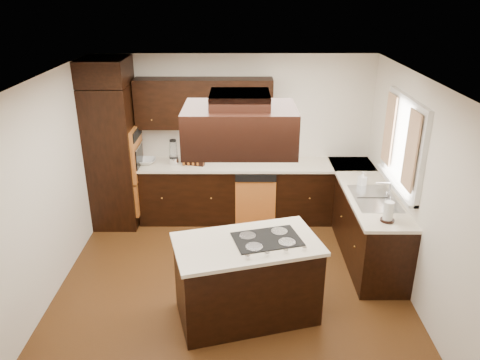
# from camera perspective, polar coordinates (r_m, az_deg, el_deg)

# --- Properties ---
(floor) EXTENTS (4.20, 4.20, 0.02)m
(floor) POSITION_cam_1_polar(r_m,az_deg,el_deg) (5.90, -1.01, -12.75)
(floor) COLOR brown
(floor) RESTS_ON ground
(ceiling) EXTENTS (4.20, 4.20, 0.02)m
(ceiling) POSITION_cam_1_polar(r_m,az_deg,el_deg) (4.89, -1.21, 12.08)
(ceiling) COLOR white
(ceiling) RESTS_ON ground
(wall_back) EXTENTS (4.20, 0.02, 2.50)m
(wall_back) POSITION_cam_1_polar(r_m,az_deg,el_deg) (7.24, -0.77, 5.35)
(wall_back) COLOR beige
(wall_back) RESTS_ON ground
(wall_front) EXTENTS (4.20, 0.02, 2.50)m
(wall_front) POSITION_cam_1_polar(r_m,az_deg,el_deg) (3.46, -1.83, -16.02)
(wall_front) COLOR beige
(wall_front) RESTS_ON ground
(wall_left) EXTENTS (0.02, 4.20, 2.50)m
(wall_left) POSITION_cam_1_polar(r_m,az_deg,el_deg) (5.72, -22.76, -1.38)
(wall_left) COLOR beige
(wall_left) RESTS_ON ground
(wall_right) EXTENTS (0.02, 4.20, 2.50)m
(wall_right) POSITION_cam_1_polar(r_m,az_deg,el_deg) (5.63, 20.89, -1.43)
(wall_right) COLOR beige
(wall_right) RESTS_ON ground
(oven_column) EXTENTS (0.65, 0.75, 2.12)m
(oven_column) POSITION_cam_1_polar(r_m,az_deg,el_deg) (7.17, -15.15, 2.76)
(oven_column) COLOR black
(oven_column) RESTS_ON floor
(wall_oven_face) EXTENTS (0.05, 0.62, 0.78)m
(wall_oven_face) POSITION_cam_1_polar(r_m,az_deg,el_deg) (7.07, -12.46, 3.25)
(wall_oven_face) COLOR #C96C2A
(wall_oven_face) RESTS_ON oven_column
(base_cabinets_back) EXTENTS (2.93, 0.60, 0.88)m
(base_cabinets_back) POSITION_cam_1_polar(r_m,az_deg,el_deg) (7.24, -0.49, -1.52)
(base_cabinets_back) COLOR black
(base_cabinets_back) RESTS_ON floor
(base_cabinets_right) EXTENTS (0.60, 2.40, 0.88)m
(base_cabinets_right) POSITION_cam_1_polar(r_m,az_deg,el_deg) (6.65, 14.87, -4.66)
(base_cabinets_right) COLOR black
(base_cabinets_right) RESTS_ON floor
(countertop_back) EXTENTS (2.93, 0.63, 0.04)m
(countertop_back) POSITION_cam_1_polar(r_m,az_deg,el_deg) (7.05, -0.51, 1.84)
(countertop_back) COLOR beige
(countertop_back) RESTS_ON base_cabinets_back
(countertop_right) EXTENTS (0.63, 2.40, 0.04)m
(countertop_right) POSITION_cam_1_polar(r_m,az_deg,el_deg) (6.45, 15.14, -1.03)
(countertop_right) COLOR beige
(countertop_right) RESTS_ON base_cabinets_right
(upper_cabinets) EXTENTS (2.00, 0.34, 0.72)m
(upper_cabinets) POSITION_cam_1_polar(r_m,az_deg,el_deg) (6.94, -4.41, 9.31)
(upper_cabinets) COLOR black
(upper_cabinets) RESTS_ON wall_back
(dishwasher_front) EXTENTS (0.60, 0.05, 0.72)m
(dishwasher_front) POSITION_cam_1_polar(r_m,az_deg,el_deg) (7.00, 1.89, -2.84)
(dishwasher_front) COLOR #C96C2A
(dishwasher_front) RESTS_ON floor
(window_frame) EXTENTS (0.06, 1.32, 1.12)m
(window_frame) POSITION_cam_1_polar(r_m,az_deg,el_deg) (5.97, 19.33, 4.23)
(window_frame) COLOR silver
(window_frame) RESTS_ON wall_right
(window_pane) EXTENTS (0.00, 1.20, 1.00)m
(window_pane) POSITION_cam_1_polar(r_m,az_deg,el_deg) (5.98, 19.59, 4.22)
(window_pane) COLOR white
(window_pane) RESTS_ON wall_right
(curtain_left) EXTENTS (0.02, 0.34, 0.90)m
(curtain_left) POSITION_cam_1_polar(r_m,az_deg,el_deg) (5.56, 20.13, 3.35)
(curtain_left) COLOR beige
(curtain_left) RESTS_ON wall_right
(curtain_right) EXTENTS (0.02, 0.34, 0.90)m
(curtain_right) POSITION_cam_1_polar(r_m,az_deg,el_deg) (6.31, 17.71, 5.90)
(curtain_right) COLOR beige
(curtain_right) RESTS_ON wall_right
(sink_rim) EXTENTS (0.52, 0.84, 0.01)m
(sink_rim) POSITION_cam_1_polar(r_m,az_deg,el_deg) (6.14, 16.08, -2.14)
(sink_rim) COLOR silver
(sink_rim) RESTS_ON countertop_right
(island) EXTENTS (1.62, 1.16, 0.88)m
(island) POSITION_cam_1_polar(r_m,az_deg,el_deg) (5.19, 0.82, -12.19)
(island) COLOR black
(island) RESTS_ON floor
(island_top) EXTENTS (1.69, 1.22, 0.04)m
(island_top) POSITION_cam_1_polar(r_m,az_deg,el_deg) (4.95, 0.85, -7.81)
(island_top) COLOR beige
(island_top) RESTS_ON island
(cooktop) EXTENTS (0.79, 0.63, 0.01)m
(cooktop) POSITION_cam_1_polar(r_m,az_deg,el_deg) (4.99, 3.32, -7.20)
(cooktop) COLOR black
(cooktop) RESTS_ON island_top
(range_hood) EXTENTS (1.05, 0.72, 0.42)m
(range_hood) POSITION_cam_1_polar(r_m,az_deg,el_deg) (4.43, -0.03, 6.31)
(range_hood) COLOR black
(range_hood) RESTS_ON ceiling
(hood_duct) EXTENTS (0.55, 0.50, 0.13)m
(hood_duct) POSITION_cam_1_polar(r_m,az_deg,el_deg) (4.36, -0.03, 9.78)
(hood_duct) COLOR black
(hood_duct) RESTS_ON ceiling
(blender_base) EXTENTS (0.15, 0.15, 0.10)m
(blender_base) POSITION_cam_1_polar(r_m,az_deg,el_deg) (7.08, -8.06, 2.31)
(blender_base) COLOR silver
(blender_base) RESTS_ON countertop_back
(blender_pitcher) EXTENTS (0.13, 0.13, 0.26)m
(blender_pitcher) POSITION_cam_1_polar(r_m,az_deg,el_deg) (7.02, -8.14, 3.69)
(blender_pitcher) COLOR silver
(blender_pitcher) RESTS_ON blender_base
(spice_rack) EXTENTS (0.34, 0.17, 0.27)m
(spice_rack) POSITION_cam_1_polar(r_m,az_deg,el_deg) (6.99, -5.73, 2.90)
(spice_rack) COLOR black
(spice_rack) RESTS_ON countertop_back
(mixing_bowl) EXTENTS (0.31, 0.31, 0.07)m
(mixing_bowl) POSITION_cam_1_polar(r_m,az_deg,el_deg) (7.18, -11.37, 2.24)
(mixing_bowl) COLOR silver
(mixing_bowl) RESTS_ON countertop_back
(soap_bottle) EXTENTS (0.12, 0.12, 0.20)m
(soap_bottle) POSITION_cam_1_polar(r_m,az_deg,el_deg) (6.45, 14.69, 0.17)
(soap_bottle) COLOR silver
(soap_bottle) RESTS_ON countertop_right
(paper_towel) EXTENTS (0.13, 0.13, 0.24)m
(paper_towel) POSITION_cam_1_polar(r_m,az_deg,el_deg) (5.56, 17.63, -3.70)
(paper_towel) COLOR silver
(paper_towel) RESTS_ON countertop_right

